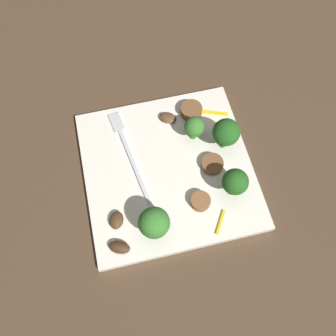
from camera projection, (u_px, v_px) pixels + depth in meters
ground_plane at (168, 171)px, 0.55m from camera, size 1.40×1.40×0.00m
plate at (168, 170)px, 0.55m from camera, size 0.26×0.26×0.01m
fork at (129, 152)px, 0.55m from camera, size 0.18×0.04×0.00m
broccoli_floret_0 at (235, 182)px, 0.49m from camera, size 0.04×0.04×0.06m
broccoli_floret_1 at (226, 133)px, 0.52m from camera, size 0.04×0.04×0.06m
broccoli_floret_2 at (154, 223)px, 0.47m from camera, size 0.04×0.04×0.06m
broccoli_floret_3 at (194, 127)px, 0.53m from camera, size 0.03×0.03×0.05m
sausage_slice_0 at (191, 111)px, 0.57m from camera, size 0.05×0.05×0.02m
sausage_slice_1 at (200, 201)px, 0.51m from camera, size 0.04×0.04×0.01m
sausage_slice_2 at (212, 164)px, 0.54m from camera, size 0.04×0.04×0.01m
mushroom_0 at (116, 220)px, 0.50m from camera, size 0.03×0.03×0.01m
mushroom_1 at (168, 118)px, 0.57m from camera, size 0.03×0.03×0.01m
mushroom_2 at (119, 247)px, 0.48m from camera, size 0.03×0.04×0.01m
pepper_strip_0 at (221, 222)px, 0.50m from camera, size 0.03×0.02×0.00m
pepper_strip_1 at (215, 113)px, 0.58m from camera, size 0.02×0.04×0.00m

